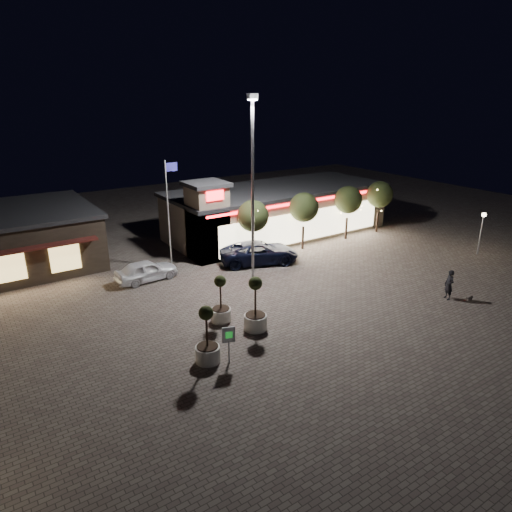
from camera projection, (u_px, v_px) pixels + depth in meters
ground at (303, 331)px, 25.14m from camera, size 90.00×90.00×0.00m
retail_building at (274, 211)px, 41.74m from camera, size 20.40×8.40×6.10m
floodlight_pole at (253, 179)px, 30.07m from camera, size 0.60×0.40×12.38m
flagpole at (169, 206)px, 32.70m from camera, size 0.95×0.10×8.00m
lamp_post_east at (482, 225)px, 36.35m from camera, size 0.36×0.36×3.48m
string_tree_a at (253, 216)px, 34.63m from camera, size 2.42×2.42×4.79m
string_tree_b at (304, 207)px, 37.25m from camera, size 2.42×2.42×4.79m
string_tree_c at (348, 200)px, 39.87m from camera, size 2.42×2.42×4.79m
string_tree_d at (380, 195)px, 41.97m from camera, size 2.42×2.42×4.79m
pickup_truck at (259, 252)px, 35.03m from camera, size 6.63×4.77×1.68m
white_sedan at (146, 270)px, 31.74m from camera, size 4.43×1.97×1.48m
pedestrian at (449, 285)px, 28.80m from camera, size 0.66×0.81×1.93m
dog at (470, 298)px, 28.61m from camera, size 0.50×0.21×0.26m
planter_left at (221, 307)px, 26.00m from camera, size 1.15×1.15×2.82m
planter_mid at (207, 345)px, 22.05m from camera, size 1.21×1.21×2.98m
planter_right at (255, 313)px, 25.08m from camera, size 1.28×1.28×3.14m
valet_sign at (229, 338)px, 21.86m from camera, size 0.61×0.26×1.91m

